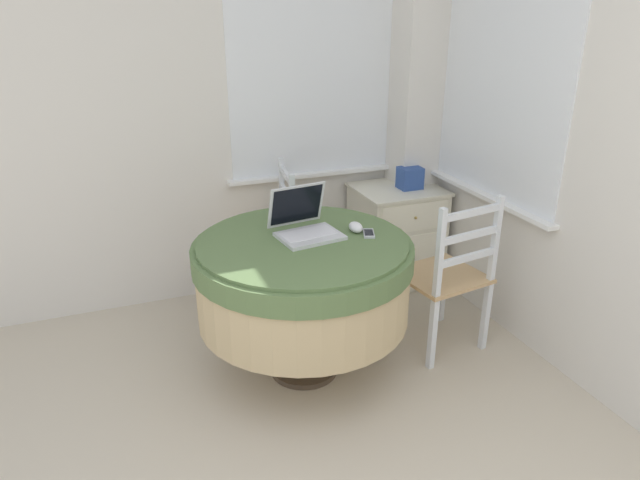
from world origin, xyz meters
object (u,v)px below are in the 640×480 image
at_px(laptop, 305,225).
at_px(corner_cabinet, 396,235).
at_px(round_dining_table, 303,275).
at_px(dining_chair_near_right_window, 447,277).
at_px(computer_mouse, 356,227).
at_px(cell_phone, 369,233).
at_px(dining_chair_near_back_window, 267,240).
at_px(storage_box, 410,178).

relative_size(laptop, corner_cabinet, 0.50).
relative_size(round_dining_table, dining_chair_near_right_window, 1.19).
height_order(laptop, computer_mouse, laptop).
bearing_deg(dining_chair_near_right_window, cell_phone, 177.76).
bearing_deg(dining_chair_near_back_window, computer_mouse, -72.52).
xyz_separation_m(laptop, dining_chair_near_back_window, (0.00, 0.73, -0.37)).
distance_m(computer_mouse, storage_box, 1.07).
bearing_deg(dining_chair_near_right_window, computer_mouse, 172.05).
distance_m(cell_phone, storage_box, 1.08).
distance_m(laptop, computer_mouse, 0.26).
bearing_deg(corner_cabinet, round_dining_table, -140.42).
bearing_deg(cell_phone, round_dining_table, 172.56).
bearing_deg(storage_box, laptop, -144.85).
relative_size(cell_phone, dining_chair_near_right_window, 0.14).
distance_m(laptop, dining_chair_near_right_window, 0.87).
relative_size(dining_chair_near_back_window, dining_chair_near_right_window, 1.00).
distance_m(round_dining_table, dining_chair_near_right_window, 0.83).
relative_size(cell_phone, corner_cabinet, 0.19).
xyz_separation_m(laptop, dining_chair_near_right_window, (0.78, -0.13, -0.37)).
bearing_deg(cell_phone, storage_box, 49.46).
xyz_separation_m(round_dining_table, dining_chair_near_right_window, (0.82, -0.06, -0.13)).
height_order(laptop, storage_box, laptop).
height_order(round_dining_table, storage_box, storage_box).
distance_m(laptop, storage_box, 1.23).
height_order(computer_mouse, corner_cabinet, computer_mouse).
height_order(dining_chair_near_right_window, storage_box, dining_chair_near_right_window).
distance_m(dining_chair_near_right_window, corner_cabinet, 0.89).
bearing_deg(corner_cabinet, storage_box, -23.31).
bearing_deg(cell_phone, computer_mouse, 130.90).
bearing_deg(cell_phone, dining_chair_near_back_window, 109.32).
bearing_deg(storage_box, dining_chair_near_back_window, 178.42).
bearing_deg(laptop, dining_chair_near_right_window, -9.80).
bearing_deg(round_dining_table, dining_chair_near_right_window, -4.40).
bearing_deg(laptop, dining_chair_near_back_window, 89.85).
bearing_deg(computer_mouse, dining_chair_near_right_window, -7.95).
bearing_deg(dining_chair_near_back_window, round_dining_table, -92.91).
bearing_deg(computer_mouse, laptop, 166.40).
xyz_separation_m(laptop, storage_box, (1.00, 0.70, -0.06)).
distance_m(computer_mouse, dining_chair_near_back_window, 0.90).
xyz_separation_m(round_dining_table, cell_phone, (0.34, -0.04, 0.19)).
distance_m(dining_chair_near_back_window, dining_chair_near_right_window, 1.16).
distance_m(computer_mouse, cell_phone, 0.08).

